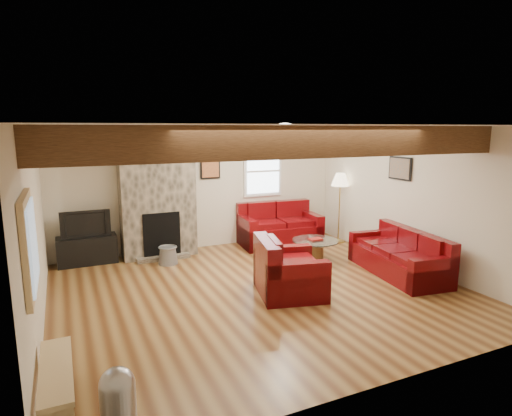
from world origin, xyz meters
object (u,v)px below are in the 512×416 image
at_px(loveseat, 279,224).
at_px(tv_cabinet, 87,250).
at_px(television, 85,223).
at_px(sofa_three, 398,253).
at_px(floor_lamp, 340,183).
at_px(coffee_table, 315,251).
at_px(armchair_red, 290,266).

distance_m(loveseat, tv_cabinet, 3.86).
bearing_deg(loveseat, television, -178.99).
relative_size(sofa_three, tv_cabinet, 1.87).
xyz_separation_m(sofa_three, floor_lamp, (0.32, 2.17, 0.92)).
bearing_deg(coffee_table, loveseat, 91.74).
distance_m(loveseat, television, 3.87).
height_order(sofa_three, coffee_table, sofa_three).
distance_m(television, floor_lamp, 5.19).
xyz_separation_m(coffee_table, tv_cabinet, (-3.88, 1.66, 0.05)).
bearing_deg(loveseat, sofa_three, -63.66).
relative_size(loveseat, coffee_table, 1.94).
bearing_deg(loveseat, tv_cabinet, -178.99).
bearing_deg(coffee_table, floor_lamp, 39.20).
distance_m(armchair_red, television, 3.92).
relative_size(armchair_red, floor_lamp, 0.69).
bearing_deg(coffee_table, armchair_red, -135.77).
height_order(loveseat, floor_lamp, floor_lamp).
height_order(armchair_red, television, television).
bearing_deg(tv_cabinet, coffee_table, -23.20).
distance_m(sofa_three, television, 5.58).
xyz_separation_m(loveseat, floor_lamp, (1.28, -0.35, 0.85)).
xyz_separation_m(coffee_table, floor_lamp, (1.24, 1.01, 1.09)).
relative_size(coffee_table, television, 1.01).
height_order(tv_cabinet, television, television).
distance_m(armchair_red, coffee_table, 1.68).
distance_m(tv_cabinet, floor_lamp, 5.27).
height_order(sofa_three, floor_lamp, floor_lamp).
xyz_separation_m(loveseat, tv_cabinet, (-3.84, 0.30, -0.18)).
relative_size(television, floor_lamp, 0.56).
bearing_deg(television, sofa_three, -30.44).
xyz_separation_m(television, floor_lamp, (5.12, -0.65, 0.53)).
bearing_deg(coffee_table, television, 156.80).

